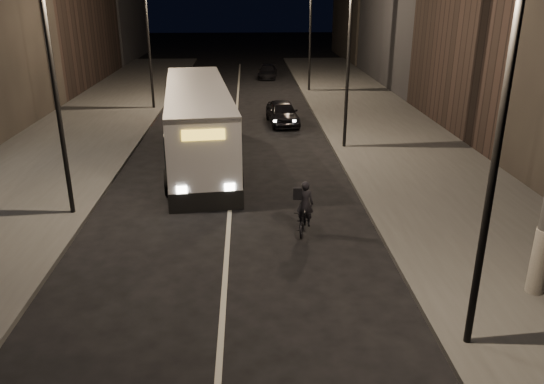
{
  "coord_description": "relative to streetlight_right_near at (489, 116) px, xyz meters",
  "views": [
    {
      "loc": [
        0.71,
        -13.79,
        7.63
      ],
      "look_at": [
        1.46,
        2.16,
        1.5
      ],
      "focal_mm": 35.0,
      "sensor_mm": 36.0,
      "label": 1
    }
  ],
  "objects": [
    {
      "name": "streetlight_right_near",
      "position": [
        0.0,
        0.0,
        0.0
      ],
      "size": [
        1.2,
        0.44,
        8.12
      ],
      "color": "black",
      "rests_on": "sidewalk_right"
    },
    {
      "name": "streetlight_right_far",
      "position": [
        0.0,
        32.0,
        0.0
      ],
      "size": [
        1.2,
        0.44,
        8.12
      ],
      "color": "black",
      "rests_on": "sidewalk_right"
    },
    {
      "name": "car_mid",
      "position": [
        -8.72,
        34.47,
        -4.59
      ],
      "size": [
        1.89,
        4.76,
        1.54
      ],
      "primitive_type": "imported",
      "rotation": [
        0.0,
        0.0,
        3.2
      ],
      "color": "#3A3A3D",
      "rests_on": "ground"
    },
    {
      "name": "car_far",
      "position": [
        -2.71,
        39.29,
        -4.79
      ],
      "size": [
        1.98,
        4.1,
        1.15
      ],
      "primitive_type": "imported",
      "rotation": [
        0.0,
        0.0,
        -0.09
      ],
      "color": "black",
      "rests_on": "ground"
    },
    {
      "name": "car_near",
      "position": [
        -2.52,
        21.54,
        -4.66
      ],
      "size": [
        2.06,
        4.25,
        1.4
      ],
      "primitive_type": "imported",
      "rotation": [
        0.0,
        0.0,
        0.1
      ],
      "color": "black",
      "rests_on": "ground"
    },
    {
      "name": "streetlight_right_mid",
      "position": [
        0.0,
        16.0,
        0.0
      ],
      "size": [
        1.2,
        0.44,
        8.12
      ],
      "color": "black",
      "rests_on": "sidewalk_right"
    },
    {
      "name": "streetlight_left_far",
      "position": [
        -10.66,
        26.0,
        0.0
      ],
      "size": [
        1.2,
        0.44,
        8.12
      ],
      "color": "black",
      "rests_on": "sidewalk_left"
    },
    {
      "name": "city_bus",
      "position": [
        -6.93,
        14.58,
        -3.47
      ],
      "size": [
        4.23,
        13.13,
        3.48
      ],
      "rotation": [
        0.0,
        0.0,
        0.12
      ],
      "color": "silver",
      "rests_on": "ground"
    },
    {
      "name": "sidewalk_right",
      "position": [
        3.17,
        18.0,
        -5.28
      ],
      "size": [
        7.0,
        70.0,
        0.16
      ],
      "primitive_type": "cube",
      "color": "#3B3B39",
      "rests_on": "ground"
    },
    {
      "name": "streetlight_left_near",
      "position": [
        -10.66,
        8.0,
        0.0
      ],
      "size": [
        1.2,
        0.44,
        8.12
      ],
      "color": "black",
      "rests_on": "sidewalk_left"
    },
    {
      "name": "ground",
      "position": [
        -5.33,
        4.0,
        -5.36
      ],
      "size": [
        180.0,
        180.0,
        0.0
      ],
      "primitive_type": "plane",
      "color": "black",
      "rests_on": "ground"
    },
    {
      "name": "sidewalk_left",
      "position": [
        -13.83,
        18.0,
        -5.28
      ],
      "size": [
        7.0,
        70.0,
        0.16
      ],
      "primitive_type": "cube",
      "color": "#3B3B39",
      "rests_on": "ground"
    },
    {
      "name": "cyclist_on_bicycle",
      "position": [
        -2.8,
        6.26,
        -4.74
      ],
      "size": [
        0.9,
        1.71,
        1.87
      ],
      "rotation": [
        0.0,
        0.0,
        -0.22
      ],
      "color": "black",
      "rests_on": "ground"
    }
  ]
}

